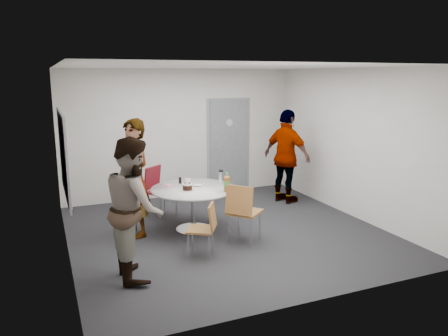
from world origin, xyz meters
name	(u,v)px	position (x,y,z in m)	size (l,w,h in m)	color
floor	(227,232)	(0.00, 0.00, 0.00)	(5.00, 5.00, 0.00)	black
ceiling	(227,67)	(0.00, 0.00, 2.70)	(5.00, 5.00, 0.00)	silver
wall_back	(181,134)	(0.00, 2.50, 1.35)	(5.00, 5.00, 0.00)	silver
wall_left	(62,165)	(-2.50, 0.00, 1.35)	(5.00, 5.00, 0.00)	silver
wall_right	(353,143)	(2.50, 0.00, 1.35)	(5.00, 5.00, 0.00)	silver
wall_front	(317,189)	(0.00, -2.50, 1.35)	(5.00, 5.00, 0.00)	silver
door	(229,146)	(1.10, 2.48, 1.03)	(1.02, 0.17, 2.12)	slate
whiteboard	(64,155)	(-2.46, 0.20, 1.45)	(0.04, 1.90, 1.25)	gray
table	(195,194)	(-0.45, 0.30, 0.64)	(1.41, 1.41, 1.04)	silver
chair_near_left	(206,225)	(-0.67, -0.80, 0.47)	(0.53, 0.52, 0.78)	brown
chair_near_right	(242,208)	(0.02, -0.57, 0.58)	(0.66, 0.66, 0.95)	brown
chair_far	(158,186)	(-0.84, 1.27, 0.57)	(0.64, 0.65, 0.94)	maroon
person_main	(134,178)	(-1.41, 0.46, 0.95)	(0.70, 0.46, 1.91)	#A5C6EA
person_left	(134,208)	(-1.72, -1.01, 0.91)	(0.89, 0.69, 1.83)	white
person_right	(287,157)	(1.82, 1.17, 0.95)	(1.12, 0.47, 1.91)	black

